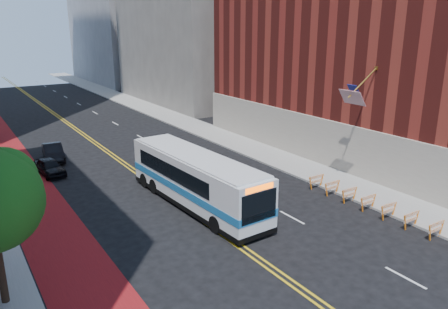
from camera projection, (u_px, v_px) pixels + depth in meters
ground at (300, 289)px, 19.68m from camera, size 160.00×160.00×0.00m
sidewalk_right at (200, 128)px, 50.05m from camera, size 4.00×140.00×0.15m
bus_lane_paint at (8, 156)px, 39.60m from camera, size 3.60×140.00×0.01m
center_line_inner at (94, 144)px, 43.73m from camera, size 0.14×140.00×0.01m
center_line_outer at (98, 143)px, 43.91m from camera, size 0.14×140.00×0.01m
lane_dashes at (115, 123)px, 52.75m from camera, size 0.14×98.20×0.01m
brick_building at (402, 31)px, 37.63m from camera, size 18.73×36.00×22.00m
construction_barriers at (378, 205)px, 27.24m from camera, size 1.42×10.91×1.00m
transit_bus at (195, 179)px, 28.44m from camera, size 3.43×12.80×3.48m
car_a at (50, 167)px, 34.53m from camera, size 2.08×4.04×1.32m
car_b at (53, 152)px, 38.18m from camera, size 2.00×4.56×1.46m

